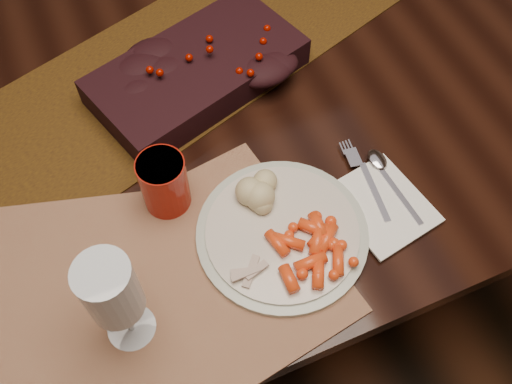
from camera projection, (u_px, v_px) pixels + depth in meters
name	position (u px, v px, depth m)	size (l,w,h in m)	color
floor	(236.00, 263.00, 1.70)	(5.00, 5.00, 0.00)	black
dining_table	(231.00, 199.00, 1.38)	(1.80, 1.00, 0.75)	black
table_runner	(220.00, 37.00, 1.14)	(1.65, 0.34, 0.00)	black
centerpiece	(197.00, 68.00, 1.04)	(0.39, 0.20, 0.08)	black
placemat_main	(168.00, 296.00, 0.85)	(0.49, 0.36, 0.00)	brown
placemat_second	(98.00, 280.00, 0.87)	(0.41, 0.30, 0.00)	brown
dinner_plate	(282.00, 233.00, 0.90)	(0.27, 0.27, 0.02)	beige
baby_carrots	(305.00, 253.00, 0.86)	(0.12, 0.09, 0.02)	#EF4214
mashed_potatoes	(261.00, 192.00, 0.90)	(0.09, 0.08, 0.05)	beige
turkey_shreds	(248.00, 277.00, 0.84)	(0.07, 0.06, 0.01)	tan
napkin	(382.00, 205.00, 0.93)	(0.13, 0.16, 0.01)	white
fork	(369.00, 183.00, 0.95)	(0.02, 0.15, 0.00)	silver
spoon	(393.00, 185.00, 0.95)	(0.03, 0.15, 0.00)	#B2B1BD
red_cup	(164.00, 183.00, 0.90)	(0.08, 0.08, 0.10)	#9A160A
wine_glass	(118.00, 304.00, 0.74)	(0.07, 0.07, 0.20)	#9BB0BC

